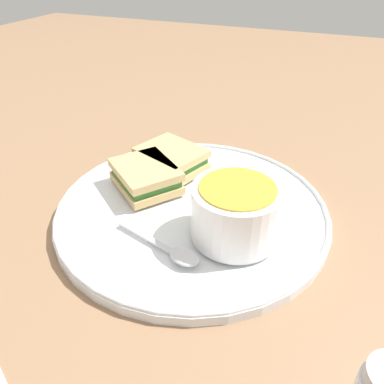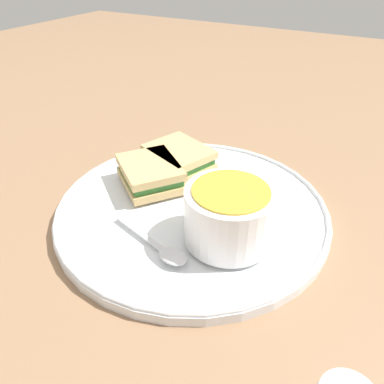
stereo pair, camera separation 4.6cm
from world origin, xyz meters
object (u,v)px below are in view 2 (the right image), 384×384
Objects in this scene: spoon at (167,252)px; sandwich_half_near at (179,158)px; soup_bowl at (229,214)px; sandwich_half_far at (150,173)px.

spoon is 0.18m from sandwich_half_near.
soup_bowl is 0.86× the size of sandwich_half_far.
soup_bowl reaches higher than sandwich_half_far.
sandwich_half_far is at bearing -109.74° from soup_bowl.
soup_bowl is 0.86× the size of spoon.
sandwich_half_near is 0.95× the size of sandwich_half_far.
spoon is 1.00× the size of sandwich_half_far.
sandwich_half_near is (-0.16, -0.08, 0.01)m from spoon.
soup_bowl is 0.15m from sandwich_half_far.
sandwich_half_far is (-0.05, -0.14, -0.02)m from soup_bowl.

